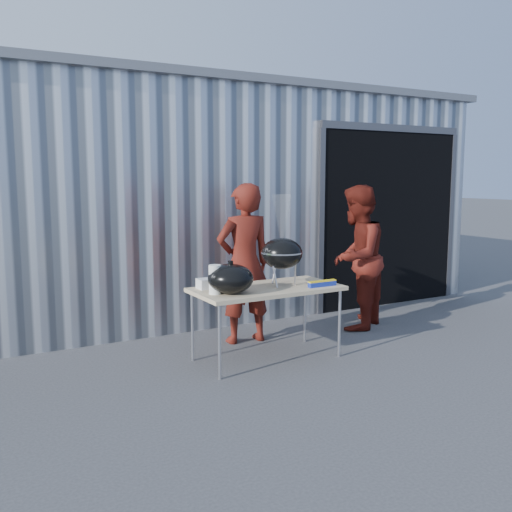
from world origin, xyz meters
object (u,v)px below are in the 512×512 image
person_cook (244,264)px  person_bystander (357,258)px  folding_table (267,291)px  kettle_grill (282,245)px

person_cook → person_bystander: size_ratio=1.02×
folding_table → person_cook: person_cook is taller
kettle_grill → person_cook: size_ratio=0.52×
folding_table → person_bystander: bearing=17.7°
person_cook → folding_table: bearing=84.7°
folding_table → person_cook: 0.70m
folding_table → person_cook: bearing=81.6°
person_cook → person_bystander: bearing=176.8°
folding_table → person_bystander: person_bystander is taller
person_cook → person_bystander: 1.48m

